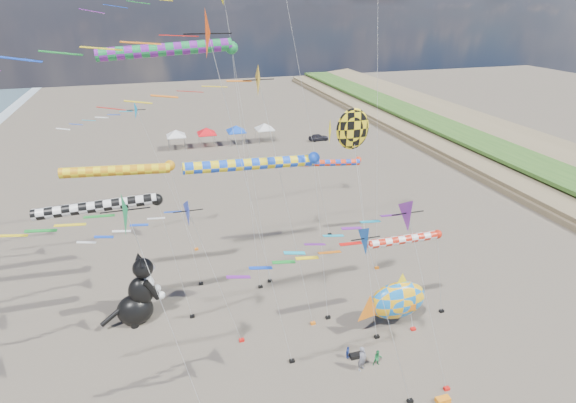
% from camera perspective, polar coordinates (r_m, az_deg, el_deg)
% --- Properties ---
extents(delta_kite_0, '(8.12, 1.99, 12.12)m').
position_cam_1_polar(delta_kite_0, '(28.10, -12.45, -1.29)').
color(delta_kite_0, '#152FC1').
rests_on(delta_kite_0, ground).
extents(delta_kite_2, '(10.02, 2.54, 14.87)m').
position_cam_1_polar(delta_kite_2, '(21.91, -20.23, -2.47)').
color(delta_kite_2, '#128C45').
rests_on(delta_kite_2, ground).
extents(delta_kite_3, '(10.29, 1.71, 14.97)m').
position_cam_1_polar(delta_kite_3, '(40.72, -20.64, 10.00)').
color(delta_kite_3, '#0B8ECF').
rests_on(delta_kite_3, ground).
extents(delta_kite_4, '(9.31, 1.73, 12.86)m').
position_cam_1_polar(delta_kite_4, '(22.29, 9.59, -5.88)').
color(delta_kite_4, blue).
rests_on(delta_kite_4, ground).
extents(delta_kite_6, '(13.74, 2.46, 22.56)m').
position_cam_1_polar(delta_kite_6, '(22.60, -12.15, 19.63)').
color(delta_kite_6, '#F0440C').
rests_on(delta_kite_6, ground).
extents(delta_kite_7, '(9.03, 2.01, 13.85)m').
position_cam_1_polar(delta_kite_7, '(23.48, 16.61, -2.39)').
color(delta_kite_7, purple).
rests_on(delta_kite_7, ground).
extents(delta_kite_8, '(12.40, 2.17, 19.40)m').
position_cam_1_polar(delta_kite_8, '(26.61, -6.07, 13.98)').
color(delta_kite_8, gold).
rests_on(delta_kite_8, ground).
extents(windsock_0, '(9.42, 0.82, 11.56)m').
position_cam_1_polar(windsock_0, '(35.53, -20.31, 3.71)').
color(windsock_0, orange).
rests_on(windsock_0, ground).
extents(windsock_1, '(7.46, 0.64, 9.25)m').
position_cam_1_polar(windsock_1, '(41.91, 5.73, 4.87)').
color(windsock_1, red).
rests_on(windsock_1, ground).
extents(windsock_2, '(7.15, 0.65, 7.59)m').
position_cam_1_polar(windsock_2, '(32.91, 14.99, -4.68)').
color(windsock_2, red).
rests_on(windsock_2, ground).
extents(windsock_3, '(10.30, 0.87, 20.15)m').
position_cam_1_polar(windsock_3, '(31.75, -14.41, 18.08)').
color(windsock_3, '#18883E').
rests_on(windsock_3, ground).
extents(windsock_4, '(9.42, 0.82, 10.68)m').
position_cam_1_polar(windsock_4, '(31.98, -22.46, -0.56)').
color(windsock_4, black).
rests_on(windsock_4, ground).
extents(windsock_5, '(10.07, 0.79, 13.69)m').
position_cam_1_polar(windsock_5, '(28.29, -3.95, 4.75)').
color(windsock_5, blue).
rests_on(windsock_5, ground).
extents(angelfish_kite, '(3.74, 3.02, 16.64)m').
position_cam_1_polar(angelfish_kite, '(28.48, 7.85, 8.83)').
color(angelfish_kite, yellow).
rests_on(angelfish_kite, ground).
extents(cat_inflatable, '(4.49, 3.01, 5.55)m').
position_cam_1_polar(cat_inflatable, '(36.15, -18.71, -10.60)').
color(cat_inflatable, black).
rests_on(cat_inflatable, ground).
extents(fish_inflatable, '(6.13, 2.66, 4.56)m').
position_cam_1_polar(fish_inflatable, '(35.14, 13.65, -12.08)').
color(fish_inflatable, blue).
rests_on(fish_inflatable, ground).
extents(person_adult, '(0.80, 0.72, 1.85)m').
position_cam_1_polar(person_adult, '(31.91, 9.39, -19.09)').
color(person_adult, slate).
rests_on(person_adult, ground).
extents(child_green, '(0.64, 0.53, 1.20)m').
position_cam_1_polar(child_green, '(32.60, 11.32, -18.91)').
color(child_green, '#1E7E3F').
rests_on(child_green, ground).
extents(child_blue, '(0.57, 0.55, 0.95)m').
position_cam_1_polar(child_blue, '(32.87, 7.58, -18.45)').
color(child_blue, '#26409D').
rests_on(child_blue, ground).
extents(kite_bag_1, '(0.90, 0.44, 0.30)m').
position_cam_1_polar(kite_bag_1, '(31.70, 19.07, -22.69)').
color(kite_bag_1, orange).
rests_on(kite_bag_1, ground).
extents(kite_bag_2, '(0.90, 0.44, 0.30)m').
position_cam_1_polar(kite_bag_2, '(33.20, 8.66, -18.77)').
color(kite_bag_2, black).
rests_on(kite_bag_2, ground).
extents(tent_row, '(19.20, 4.20, 3.80)m').
position_cam_1_polar(tent_row, '(77.18, -8.48, 9.30)').
color(tent_row, silver).
rests_on(tent_row, ground).
extents(parked_car, '(3.53, 1.53, 1.19)m').
position_cam_1_polar(parked_car, '(80.02, 3.89, 8.14)').
color(parked_car, '#26262D').
rests_on(parked_car, ground).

